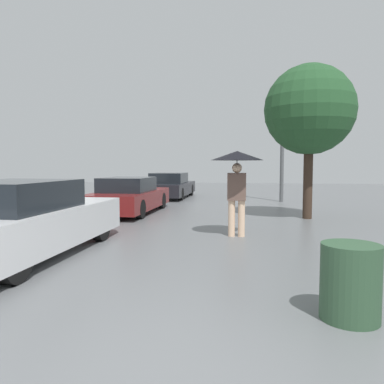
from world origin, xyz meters
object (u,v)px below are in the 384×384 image
tree (309,110)px  street_lamp (282,137)px  pedestrian (237,167)px  parked_car_nearest (21,221)px  parked_car_farthest (170,186)px  trash_bin (350,282)px  parked_car_middle (129,196)px

tree → street_lamp: size_ratio=0.91×
pedestrian → parked_car_nearest: pedestrian is taller
pedestrian → tree: bearing=57.8°
pedestrian → parked_car_farthest: pedestrian is taller
trash_bin → street_lamp: bearing=88.7°
trash_bin → parked_car_nearest: bearing=158.9°
tree → street_lamp: 5.10m
parked_car_middle → parked_car_farthest: parked_car_farthest is taller
parked_car_middle → tree: size_ratio=0.96×
parked_car_nearest → trash_bin: bearing=-21.1°
parked_car_nearest → tree: bearing=44.8°
parked_car_nearest → parked_car_middle: parked_car_nearest is taller
street_lamp → parked_car_middle: bearing=-138.3°
parked_car_middle → street_lamp: size_ratio=0.87×
parked_car_farthest → pedestrian: bearing=-69.2°
pedestrian → parked_car_farthest: size_ratio=0.42×
pedestrian → tree: (1.93, 3.07, 1.60)m
pedestrian → parked_car_middle: size_ratio=0.44×
parked_car_nearest → parked_car_farthest: bearing=89.9°
pedestrian → street_lamp: (1.59, 8.15, 1.20)m
parked_car_middle → parked_car_farthest: (0.08, 5.79, 0.01)m
pedestrian → trash_bin: pedestrian is taller
parked_car_middle → tree: tree is taller
street_lamp → trash_bin: bearing=-91.3°
pedestrian → street_lamp: bearing=79.0°
parked_car_nearest → trash_bin: (4.86, -1.88, -0.22)m
pedestrian → parked_car_nearest: 4.37m
pedestrian → tree: size_ratio=0.42×
parked_car_farthest → tree: size_ratio=1.01×
street_lamp → pedestrian: bearing=-101.0°
parked_car_nearest → street_lamp: 11.90m
tree → trash_bin: tree is taller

